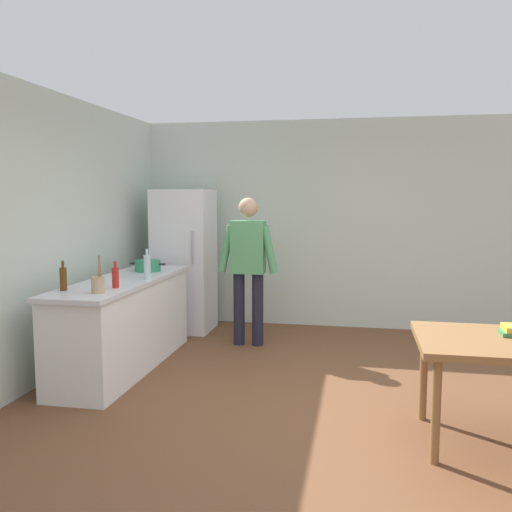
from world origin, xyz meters
TOP-DOWN VIEW (x-y plane):
  - ground_plane at (0.00, 0.00)m, footprint 14.00×14.00m
  - wall_back at (0.00, 3.00)m, footprint 6.40×0.12m
  - wall_left at (-2.60, 0.20)m, footprint 0.12×5.60m
  - kitchen_counter at (-2.00, 0.80)m, footprint 0.64×2.20m
  - refrigerator at (-1.90, 2.40)m, footprint 0.70×0.67m
  - person at (-0.95, 1.85)m, footprint 0.70×0.22m
  - cooking_pot at (-1.98, 1.38)m, footprint 0.40×0.28m
  - utensil_jar at (-1.87, 0.04)m, footprint 0.11×0.11m
  - bottle_water_clear at (-1.76, 0.83)m, footprint 0.07×0.07m
  - bottle_sauce_red at (-1.84, 0.31)m, footprint 0.06×0.06m
  - bottle_beer_brown at (-2.22, 0.09)m, footprint 0.06×0.06m

SIDE VIEW (x-z plane):
  - ground_plane at x=0.00m, z-range 0.00..0.00m
  - kitchen_counter at x=-2.00m, z-range 0.00..0.90m
  - refrigerator at x=-1.90m, z-range 0.00..1.80m
  - cooking_pot at x=-1.98m, z-range 0.90..1.02m
  - person at x=-0.95m, z-range 0.13..1.83m
  - utensil_jar at x=-1.87m, z-range 0.82..1.14m
  - bottle_sauce_red at x=-1.84m, z-range 0.88..1.12m
  - bottle_beer_brown at x=-2.22m, z-range 0.88..1.14m
  - bottle_water_clear at x=-1.76m, z-range 0.88..1.18m
  - wall_back at x=0.00m, z-range 0.00..2.70m
  - wall_left at x=-2.60m, z-range 0.00..2.70m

